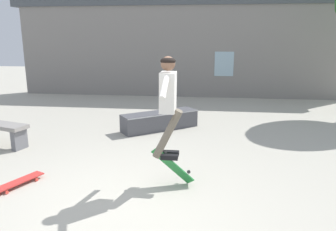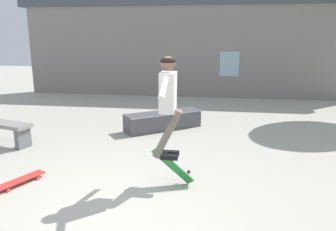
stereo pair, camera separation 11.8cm
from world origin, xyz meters
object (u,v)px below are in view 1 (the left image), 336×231
object	(u,v)px
skater	(168,98)
skate_ledge	(160,121)
skateboard_flipping	(173,166)
skateboard_resting	(18,182)

from	to	relation	value
skater	skate_ledge	bearing A→B (deg)	100.73
skater	skateboard_flipping	distance (m)	1.07
skateboard_flipping	skateboard_resting	world-z (taller)	skateboard_flipping
skate_ledge	skateboard_resting	bearing A→B (deg)	-153.04
skate_ledge	skateboard_flipping	size ratio (longest dim) A/B	2.70
skate_ledge	skateboard_resting	xyz separation A→B (m)	(-1.71, -3.45, -0.15)
skateboard_flipping	skater	bearing A→B (deg)	-156.84
skate_ledge	skater	xyz separation A→B (m)	(0.60, -3.15, 1.17)
skate_ledge	skater	distance (m)	3.41
skater	skateboard_flipping	world-z (taller)	skater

